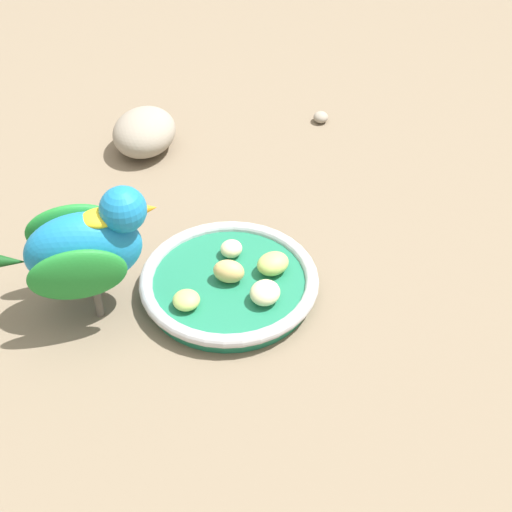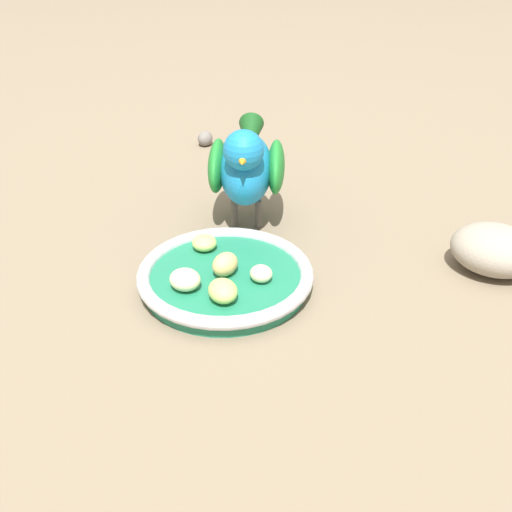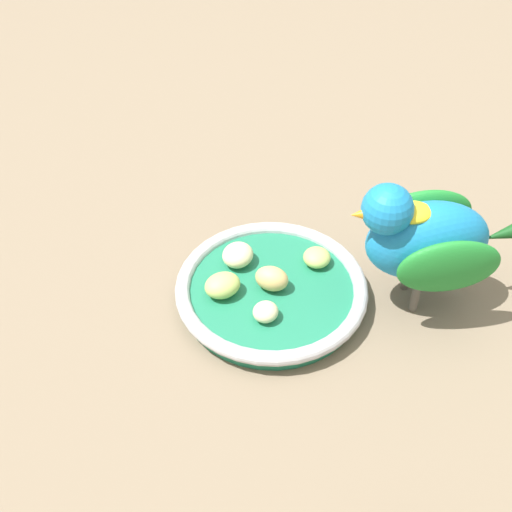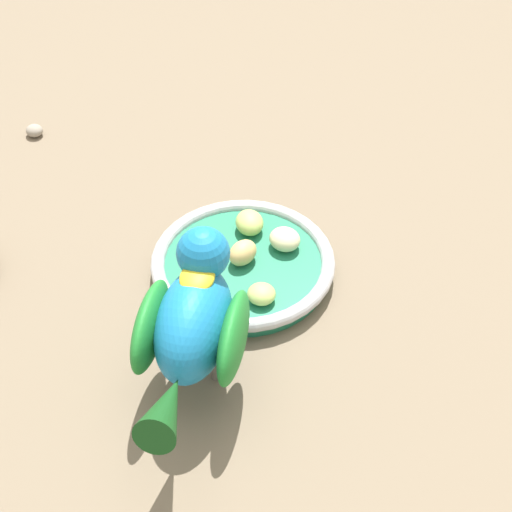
# 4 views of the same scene
# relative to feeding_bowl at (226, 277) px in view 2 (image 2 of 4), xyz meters

# --- Properties ---
(ground_plane) EXTENTS (4.00, 4.00, 0.00)m
(ground_plane) POSITION_rel_feeding_bowl_xyz_m (-0.02, 0.00, -0.01)
(ground_plane) COLOR #756651
(feeding_bowl) EXTENTS (0.20, 0.20, 0.03)m
(feeding_bowl) POSITION_rel_feeding_bowl_xyz_m (0.00, 0.00, 0.00)
(feeding_bowl) COLOR #1E7251
(feeding_bowl) RESTS_ON ground_plane
(apple_piece_0) EXTENTS (0.04, 0.04, 0.02)m
(apple_piece_0) POSITION_rel_feeding_bowl_xyz_m (0.00, -0.00, 0.02)
(apple_piece_0) COLOR tan
(apple_piece_0) RESTS_ON feeding_bowl
(apple_piece_1) EXTENTS (0.05, 0.05, 0.02)m
(apple_piece_1) POSITION_rel_feeding_bowl_xyz_m (-0.02, 0.05, 0.02)
(apple_piece_1) COLOR beige
(apple_piece_1) RESTS_ON feeding_bowl
(apple_piece_2) EXTENTS (0.04, 0.03, 0.02)m
(apple_piece_2) POSITION_rel_feeding_bowl_xyz_m (-0.05, 0.01, 0.02)
(apple_piece_2) COLOR #B2CC66
(apple_piece_2) RESTS_ON feeding_bowl
(apple_piece_3) EXTENTS (0.04, 0.04, 0.02)m
(apple_piece_3) POSITION_rel_feeding_bowl_xyz_m (0.06, 0.01, 0.01)
(apple_piece_3) COLOR #B2CC66
(apple_piece_3) RESTS_ON feeding_bowl
(apple_piece_4) EXTENTS (0.03, 0.03, 0.02)m
(apple_piece_4) POSITION_rel_feeding_bowl_xyz_m (-0.03, -0.03, 0.01)
(apple_piece_4) COLOR beige
(apple_piece_4) RESTS_ON feeding_bowl
(parrot) EXTENTS (0.21, 0.12, 0.15)m
(parrot) POSITION_rel_feeding_bowl_xyz_m (0.14, -0.06, 0.07)
(parrot) COLOR #59544C
(parrot) RESTS_ON ground_plane
(rock_large) EXTENTS (0.13, 0.13, 0.06)m
(rock_large) POSITION_rel_feeding_bowl_xyz_m (-0.05, -0.31, 0.01)
(rock_large) COLOR gray
(rock_large) RESTS_ON ground_plane
(pebble_0) EXTENTS (0.04, 0.04, 0.02)m
(pebble_0) POSITION_rel_feeding_bowl_xyz_m (0.41, -0.06, -0.00)
(pebble_0) COLOR slate
(pebble_0) RESTS_ON ground_plane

